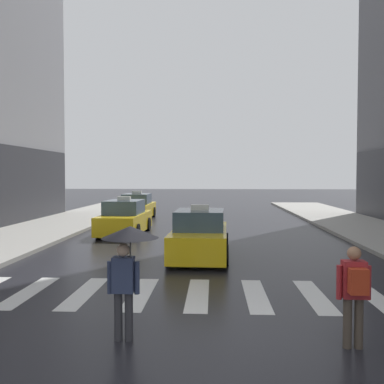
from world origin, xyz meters
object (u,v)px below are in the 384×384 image
taxi_second (125,219)px  taxi_third (137,208)px  taxi_lead (200,236)px  pedestrian_with_backpack (354,289)px  pedestrian_with_umbrella (128,251)px

taxi_second → taxi_third: bearing=95.5°
taxi_lead → taxi_second: same height
taxi_lead → pedestrian_with_backpack: (2.71, -7.49, 0.25)m
taxi_third → pedestrian_with_umbrella: 20.12m
taxi_second → pedestrian_with_backpack: taxi_second is taller
taxi_third → pedestrian_with_backpack: bearing=-70.3°
pedestrian_with_umbrella → pedestrian_with_backpack: size_ratio=1.18×
taxi_lead → pedestrian_with_umbrella: (-0.97, -7.33, 0.79)m
taxi_second → pedestrian_with_umbrella: size_ratio=2.36×
pedestrian_with_backpack → taxi_lead: bearing=109.9°
taxi_lead → pedestrian_with_umbrella: 7.43m
taxi_lead → taxi_second: 6.64m
taxi_lead → taxi_third: same height
taxi_second → pedestrian_with_backpack: bearing=-63.5°
pedestrian_with_umbrella → pedestrian_with_backpack: 3.73m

